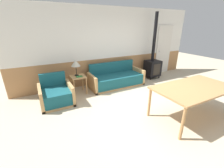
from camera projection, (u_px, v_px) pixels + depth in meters
ground_plane at (160, 111)px, 3.92m from camera, size 16.00×16.00×0.00m
wall_back at (113, 46)px, 5.59m from camera, size 7.20×0.06×2.70m
couch at (116, 79)px, 5.45m from camera, size 1.96×0.82×0.82m
armchair at (56, 95)px, 4.21m from camera, size 0.87×0.86×0.81m
side_table at (78, 80)px, 4.79m from camera, size 0.46×0.46×0.58m
table_lamp at (76, 63)px, 4.66m from camera, size 0.29×0.29×0.50m
book_stack at (79, 76)px, 4.69m from camera, size 0.19×0.12×0.02m
dining_table at (194, 90)px, 3.44m from camera, size 1.88×1.05×0.77m
wood_stove at (153, 64)px, 6.18m from camera, size 0.57×0.52×2.55m
entry_door at (163, 50)px, 6.75m from camera, size 0.81×0.09×2.09m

